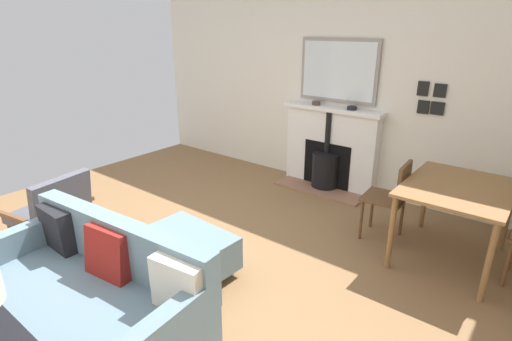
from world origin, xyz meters
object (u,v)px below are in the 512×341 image
object	(u,v)px
mantel_bowl_near	(316,103)
dining_chair_near_fireplace	(393,194)
dining_table	(457,195)
sofa	(88,300)
mantel_bowl_far	(352,108)
armchair_accent	(54,208)
fireplace	(329,153)
ottoman	(186,251)

from	to	relation	value
mantel_bowl_near	dining_chair_near_fireplace	xyz separation A→B (m)	(0.91, 1.44, -0.62)
dining_table	sofa	bearing A→B (deg)	-31.74
mantel_bowl_near	mantel_bowl_far	xyz separation A→B (m)	(0.00, 0.51, -0.00)
mantel_bowl_near	sofa	distance (m)	3.68
dining_table	dining_chair_near_fireplace	world-z (taller)	dining_chair_near_fireplace
mantel_bowl_near	armchair_accent	size ratio (longest dim) A/B	0.14
armchair_accent	dining_chair_near_fireplace	size ratio (longest dim) A/B	0.93
fireplace	mantel_bowl_near	xyz separation A→B (m)	(-0.01, -0.24, 0.66)
armchair_accent	dining_chair_near_fireplace	xyz separation A→B (m)	(-2.19, 2.51, 0.07)
mantel_bowl_far	dining_chair_near_fireplace	bearing A→B (deg)	45.67
mantel_bowl_near	ottoman	world-z (taller)	mantel_bowl_near
mantel_bowl_far	sofa	world-z (taller)	mantel_bowl_far
fireplace	dining_table	distance (m)	2.00
mantel_bowl_near	dining_table	bearing A→B (deg)	65.70
mantel_bowl_far	fireplace	bearing A→B (deg)	-88.91
sofa	dining_table	xyz separation A→B (m)	(-2.67, 1.65, 0.29)
fireplace	sofa	size ratio (longest dim) A/B	0.76
mantel_bowl_near	mantel_bowl_far	distance (m)	0.51
mantel_bowl_far	dining_table	distance (m)	1.82
mantel_bowl_far	sofa	xyz separation A→B (m)	(3.58, -0.15, -0.76)
fireplace	mantel_bowl_near	world-z (taller)	mantel_bowl_near
ottoman	dining_table	size ratio (longest dim) A/B	0.76
sofa	mantel_bowl_far	bearing A→B (deg)	177.64
mantel_bowl_near	sofa	bearing A→B (deg)	5.83
mantel_bowl_near	mantel_bowl_far	world-z (taller)	mantel_bowl_near
sofa	dining_chair_near_fireplace	bearing A→B (deg)	158.10
armchair_accent	fireplace	bearing A→B (deg)	157.00
ottoman	dining_chair_near_fireplace	world-z (taller)	dining_chair_near_fireplace
mantel_bowl_far	sofa	distance (m)	3.66
mantel_bowl_far	ottoman	size ratio (longest dim) A/B	0.15
mantel_bowl_far	armchair_accent	distance (m)	3.55
fireplace	dining_chair_near_fireplace	distance (m)	1.50
mantel_bowl_far	dining_chair_near_fireplace	distance (m)	1.44
fireplace	mantel_bowl_far	bearing A→B (deg)	91.09
mantel_bowl_far	armchair_accent	bearing A→B (deg)	-27.06
mantel_bowl_near	sofa	world-z (taller)	mantel_bowl_near
mantel_bowl_far	dining_chair_near_fireplace	xyz separation A→B (m)	(0.91, 0.93, -0.62)
mantel_bowl_far	armchair_accent	size ratio (longest dim) A/B	0.16
mantel_bowl_near	sofa	size ratio (longest dim) A/B	0.06
ottoman	dining_table	world-z (taller)	dining_table
fireplace	mantel_bowl_near	size ratio (longest dim) A/B	12.05
ottoman	armchair_accent	xyz separation A→B (m)	(0.48, -1.33, 0.20)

